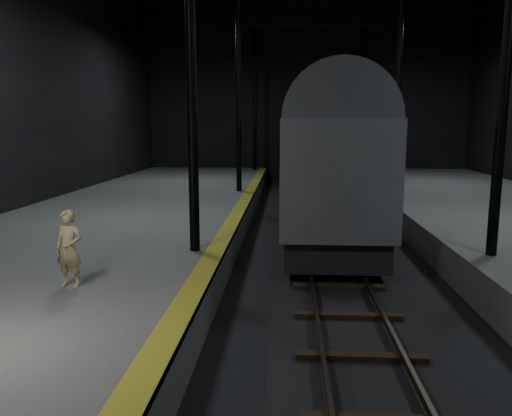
{
  "coord_description": "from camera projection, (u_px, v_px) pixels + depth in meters",
  "views": [
    {
      "loc": [
        -1.38,
        -16.66,
        4.25
      ],
      "look_at": [
        -2.24,
        -3.13,
        2.0
      ],
      "focal_mm": 35.0,
      "sensor_mm": 36.0,
      "label": 1
    }
  ],
  "objects": [
    {
      "name": "track",
      "position": [
        327.0,
        249.0,
        17.0
      ],
      "size": [
        2.4,
        43.0,
        0.24
      ],
      "color": "#3F3328",
      "rests_on": "ground"
    },
    {
      "name": "train",
      "position": [
        317.0,
        146.0,
        23.47
      ],
      "size": [
        3.27,
        21.9,
        5.85
      ],
      "color": "#A2A5AA",
      "rests_on": "ground"
    },
    {
      "name": "tactile_strip",
      "position": [
        232.0,
        221.0,
        17.05
      ],
      "size": [
        0.5,
        43.8,
        0.01
      ],
      "primitive_type": "cube",
      "color": "olive",
      "rests_on": "platform_left"
    },
    {
      "name": "ground",
      "position": [
        327.0,
        251.0,
        17.01
      ],
      "size": [
        44.0,
        44.0,
        0.0
      ],
      "primitive_type": "plane",
      "color": "black",
      "rests_on": "ground"
    },
    {
      "name": "woman",
      "position": [
        69.0,
        249.0,
        10.05
      ],
      "size": [
        0.64,
        0.48,
        1.59
      ],
      "primitive_type": "imported",
      "rotation": [
        0.0,
        0.0,
        -0.19
      ],
      "color": "tan",
      "rests_on": "platform_left"
    },
    {
      "name": "platform_left",
      "position": [
        112.0,
        234.0,
        17.4
      ],
      "size": [
        9.0,
        43.8,
        1.0
      ],
      "primitive_type": "cube",
      "color": "#545451",
      "rests_on": "ground"
    }
  ]
}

